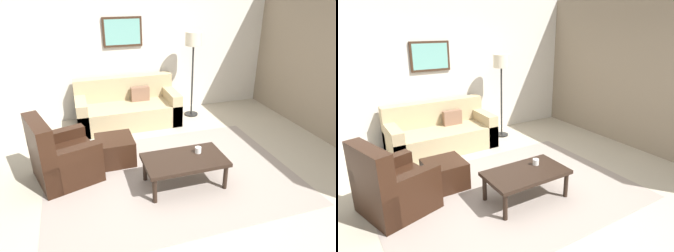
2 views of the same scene
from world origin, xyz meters
TOP-DOWN VIEW (x-y plane):
  - ground_plane at (0.00, 0.00)m, footprint 8.00×8.00m
  - rear_partition at (0.00, 2.60)m, footprint 6.00×0.12m
  - area_rug at (0.00, 0.00)m, footprint 3.50×2.50m
  - couch_main at (-0.23, 2.09)m, footprint 1.95×0.92m
  - armchair_leather at (-1.49, 0.40)m, footprint 1.00×1.00m
  - ottoman at (-0.70, 0.65)m, footprint 0.56×0.56m
  - coffee_table at (0.11, -0.25)m, footprint 1.10×0.64m
  - cup at (0.34, -0.16)m, footprint 0.09×0.09m
  - lamp_standing at (1.13, 2.05)m, footprint 0.32×0.32m
  - framed_artwork at (-0.16, 2.51)m, footprint 0.76×0.04m

SIDE VIEW (x-z plane):
  - ground_plane at x=0.00m, z-range 0.00..0.00m
  - area_rug at x=0.00m, z-range 0.00..0.01m
  - ottoman at x=-0.70m, z-range 0.00..0.40m
  - couch_main at x=-0.23m, z-range -0.14..0.74m
  - armchair_leather at x=-1.49m, z-range -0.17..0.78m
  - coffee_table at x=0.11m, z-range 0.15..0.56m
  - cup at x=0.34m, z-range 0.41..0.49m
  - rear_partition at x=0.00m, z-range 0.00..2.80m
  - lamp_standing at x=1.13m, z-range 0.55..2.26m
  - framed_artwork at x=-0.16m, z-range 1.42..1.98m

